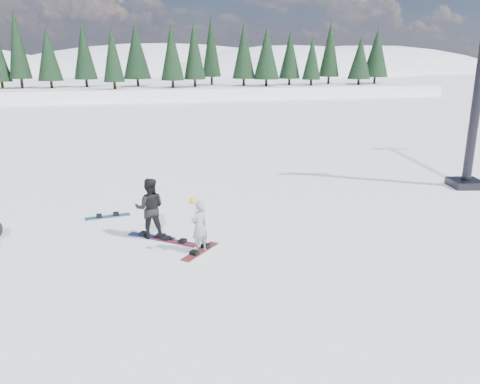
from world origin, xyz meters
name	(u,v)px	position (x,y,z in m)	size (l,w,h in m)	color
ground	(186,245)	(0.00, 0.00, 0.00)	(420.00, 420.00, 0.00)	white
alpine_backdrop	(90,108)	(-11.72, 189.17, -13.97)	(412.50, 227.00, 53.20)	white
lift_tower	(476,107)	(12.35, 3.39, 3.35)	(2.26, 1.48, 8.23)	black
snowboarder_woman	(199,226)	(0.29, -0.61, 0.76)	(0.65, 0.59, 1.63)	#949599
snowboarder_man	(150,208)	(-0.93, 0.90, 0.92)	(0.89, 0.70, 1.84)	black
snowboard_woman	(200,251)	(0.29, -0.61, 0.01)	(1.50, 0.28, 0.03)	maroon
snowboard_man	(151,236)	(-0.93, 0.90, 0.01)	(1.50, 0.28, 0.03)	navy
snowboard_loose_b	(175,242)	(-0.31, 0.31, 0.01)	(1.50, 0.28, 0.03)	maroon
snowboard_loose_c	(108,217)	(-2.23, 3.17, 0.01)	(1.50, 0.28, 0.03)	#1B6C96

